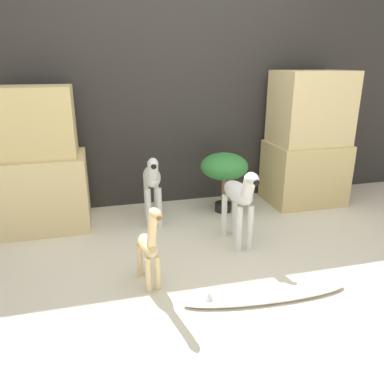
% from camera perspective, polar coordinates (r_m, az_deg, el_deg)
% --- Properties ---
extents(ground_plane, '(14.00, 14.00, 0.00)m').
position_cam_1_polar(ground_plane, '(2.64, 5.31, -12.89)').
color(ground_plane, beige).
extents(wall_back, '(6.40, 0.08, 2.20)m').
position_cam_1_polar(wall_back, '(3.80, -2.54, 14.68)').
color(wall_back, '#2D2B28').
rests_on(wall_back, ground_plane).
extents(rock_pillar_left, '(0.75, 0.57, 1.22)m').
position_cam_1_polar(rock_pillar_left, '(3.47, -22.11, 3.76)').
color(rock_pillar_left, '#DBC184').
rests_on(rock_pillar_left, ground_plane).
extents(rock_pillar_right, '(0.75, 0.57, 1.32)m').
position_cam_1_polar(rock_pillar_right, '(3.99, 17.15, 7.36)').
color(rock_pillar_right, '#D1B775').
rests_on(rock_pillar_right, ground_plane).
extents(zebra_right, '(0.18, 0.52, 0.66)m').
position_cam_1_polar(zebra_right, '(2.93, 7.25, -0.75)').
color(zebra_right, silver).
rests_on(zebra_right, ground_plane).
extents(zebra_left, '(0.19, 0.53, 0.66)m').
position_cam_1_polar(zebra_left, '(3.33, -6.09, 1.77)').
color(zebra_left, silver).
rests_on(zebra_left, ground_plane).
extents(giraffe_figurine, '(0.15, 0.43, 0.61)m').
position_cam_1_polar(giraffe_figurine, '(2.42, -6.56, -7.99)').
color(giraffe_figurine, '#E0C184').
rests_on(giraffe_figurine, ground_plane).
extents(potted_palm_front, '(0.45, 0.45, 0.58)m').
position_cam_1_polar(potted_palm_front, '(3.59, 4.94, 3.64)').
color(potted_palm_front, black).
rests_on(potted_palm_front, ground_plane).
extents(surfboard, '(1.08, 0.25, 0.08)m').
position_cam_1_polar(surfboard, '(2.48, 11.08, -15.01)').
color(surfboard, silver).
rests_on(surfboard, ground_plane).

